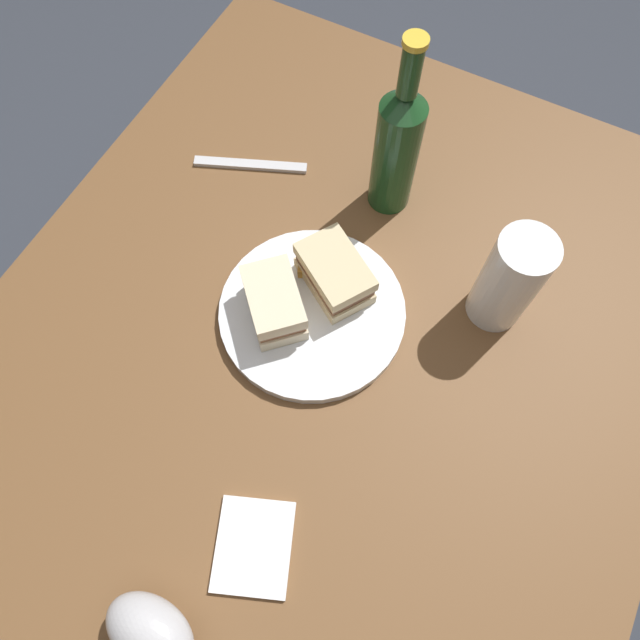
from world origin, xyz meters
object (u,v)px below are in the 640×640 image
Objects in this scene: sandwich_half_right at (274,304)px; gravy_boat at (151,633)px; sandwich_half_left at (335,274)px; fork at (250,165)px; pint_glass at (507,285)px; napkin at (254,546)px; plate at (312,312)px; cider_bottle at (397,147)px.

sandwich_half_right is 0.99× the size of gravy_boat.
fork is (0.13, 0.22, -0.04)m from sandwich_half_left.
sandwich_half_left is at bearing 109.98° from pint_glass.
sandwich_half_left is 0.72× the size of fork.
sandwich_half_left reaches higher than napkin.
plate is 1.56× the size of pint_glass.
sandwich_half_left reaches higher than plate.
napkin is (0.13, -0.05, -0.04)m from gravy_boat.
napkin is 0.57m from fork.
gravy_boat is 0.41× the size of cider_bottle.
pint_glass is 1.37× the size of gravy_boat.
napkin is 0.61× the size of fork.
sandwich_half_right is 0.28m from fork.
cider_bottle reaches higher than plate.
sandwich_half_left is 0.36m from napkin.
pint_glass reaches higher than plate.
sandwich_half_right is 0.30m from napkin.
sandwich_half_left is at bearing 2.66° from gravy_boat.
fork is at bearing 21.34° from gravy_boat.
gravy_boat is (-0.40, -0.07, -0.01)m from sandwich_half_right.
cider_bottle is 2.67× the size of napkin.
sandwich_half_left is 0.44× the size of cider_bottle.
cider_bottle is at bearing -11.55° from sandwich_half_right.
cider_bottle is at bearing -2.67° from plate.
cider_bottle reaches higher than sandwich_half_right.
plate is at bearing -64.21° from fork.
plate is 0.26m from cider_bottle.
sandwich_half_left is 1.07× the size of gravy_boat.
sandwich_half_left is at bearing -32.75° from sandwich_half_right.
gravy_boat is 0.66m from fork.
sandwich_half_right reaches higher than gravy_boat.
fork is at bearing 48.44° from plate.
plate is 0.07m from sandwich_half_right.
sandwich_half_left reaches higher than fork.
cider_bottle reaches higher than gravy_boat.
sandwich_half_left is 0.78× the size of pint_glass.
sandwich_half_left is (0.05, -0.01, 0.04)m from plate.
napkin is (-0.54, -0.07, -0.11)m from cider_bottle.
plate is at bearing 14.92° from napkin.
gravy_boat is at bearing -178.24° from cider_bottle.
gravy_boat is 1.10× the size of napkin.
sandwich_half_right is at bearing -74.81° from fork.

